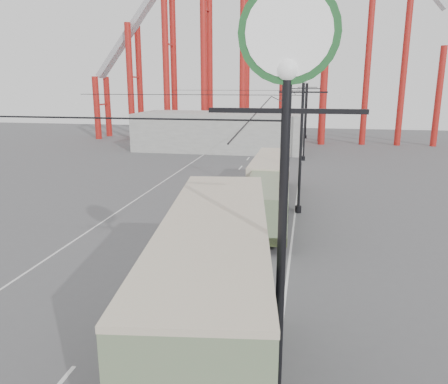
% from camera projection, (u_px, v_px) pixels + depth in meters
% --- Properties ---
extents(ground, '(160.00, 160.00, 0.00)m').
position_uv_depth(ground, '(115.00, 353.00, 14.70)').
color(ground, '#535356').
rests_on(ground, ground).
extents(road_markings, '(12.52, 120.00, 0.01)m').
position_uv_depth(road_markings, '(214.00, 202.00, 33.63)').
color(road_markings, silver).
rests_on(road_markings, ground).
extents(lamp_post_near, '(3.20, 0.44, 10.80)m').
position_uv_depth(lamp_post_near, '(286.00, 133.00, 8.92)').
color(lamp_post_near, black).
rests_on(lamp_post_near, ground).
extents(lamp_post_mid, '(3.20, 0.44, 9.32)m').
position_uv_depth(lamp_post_mid, '(301.00, 147.00, 29.69)').
color(lamp_post_mid, black).
rests_on(lamp_post_mid, ground).
extents(lamp_post_far, '(3.20, 0.44, 9.32)m').
position_uv_depth(lamp_post_far, '(305.00, 121.00, 50.66)').
color(lamp_post_far, black).
rests_on(lamp_post_far, ground).
extents(lamp_post_distant, '(3.20, 0.44, 9.32)m').
position_uv_depth(lamp_post_distant, '(307.00, 110.00, 71.63)').
color(lamp_post_distant, black).
rests_on(lamp_post_distant, ground).
extents(fairground_shed, '(22.00, 10.00, 5.00)m').
position_uv_depth(fairground_shed, '(219.00, 131.00, 59.99)').
color(fairground_shed, gray).
rests_on(fairground_shed, ground).
extents(double_decker_bus, '(3.95, 10.54, 5.52)m').
position_uv_depth(double_decker_bus, '(215.00, 306.00, 11.62)').
color(double_decker_bus, '#3A4223').
rests_on(double_decker_bus, ground).
extents(single_decker_green, '(3.00, 11.02, 3.09)m').
position_uv_depth(single_decker_green, '(268.00, 198.00, 27.81)').
color(single_decker_green, '#6B815E').
rests_on(single_decker_green, ground).
extents(single_decker_cream, '(2.64, 10.32, 3.21)m').
position_uv_depth(single_decker_cream, '(271.00, 174.00, 34.84)').
color(single_decker_cream, beige).
rests_on(single_decker_cream, ground).
extents(pedestrian, '(0.70, 0.66, 1.61)m').
position_uv_depth(pedestrian, '(203.00, 217.00, 27.05)').
color(pedestrian, black).
rests_on(pedestrian, ground).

